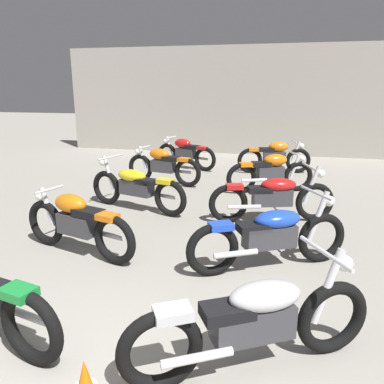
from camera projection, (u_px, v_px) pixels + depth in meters
The scene contains 10 objects.
back_wall at pixel (242, 101), 12.95m from camera, with size 12.52×0.24×3.60m, color #9E998E.
motorcycle_left_row_1 at pixel (77, 222), 5.21m from camera, with size 1.92×0.71×0.88m.
motorcycle_left_row_2 at pixel (136, 186), 7.12m from camera, with size 2.11×0.87×0.97m.
motorcycle_left_row_3 at pixel (163, 165), 9.06m from camera, with size 1.95×0.62×0.88m.
motorcycle_left_row_4 at pixel (185, 152), 10.81m from camera, with size 1.89×0.80×0.88m.
motorcycle_right_row_0 at pixel (254, 320), 3.03m from camera, with size 1.94×1.19×0.97m.
motorcycle_right_row_1 at pixel (271, 235), 4.77m from camera, with size 1.96×1.16×0.97m.
motorcycle_right_row_2 at pixel (273, 196), 6.47m from camera, with size 2.11×0.90×0.97m.
motorcycle_right_row_3 at pixel (271, 172), 8.33m from camera, with size 1.87×0.84×0.88m.
motorcycle_right_row_4 at pixel (275, 156), 10.24m from camera, with size 1.95×0.66×0.88m.
Camera 1 is at (1.42, -1.62, 2.23)m, focal length 35.68 mm.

